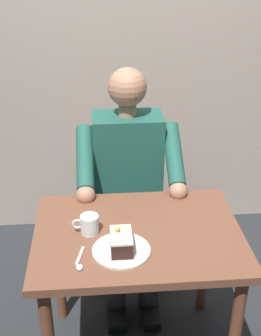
{
  "coord_description": "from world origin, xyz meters",
  "views": [
    {
      "loc": [
        0.16,
        1.51,
        1.8
      ],
      "look_at": [
        0.02,
        -0.1,
        0.96
      ],
      "focal_mm": 47.01,
      "sensor_mm": 36.0,
      "label": 1
    }
  ],
  "objects": [
    {
      "name": "chair",
      "position": [
        0.0,
        -0.67,
        0.49
      ],
      "size": [
        0.42,
        0.42,
        0.89
      ],
      "color": "brown",
      "rests_on": "ground"
    },
    {
      "name": "cake_slice",
      "position": [
        0.08,
        0.13,
        0.76
      ],
      "size": [
        0.08,
        0.13,
        0.09
      ],
      "color": "#391F1A",
      "rests_on": "dessert_plate"
    },
    {
      "name": "coffee_cup",
      "position": [
        0.2,
        -0.01,
        0.76
      ],
      "size": [
        0.11,
        0.08,
        0.08
      ],
      "color": "white",
      "rests_on": "dining_table"
    },
    {
      "name": "dessert_plate",
      "position": [
        0.08,
        0.13,
        0.72
      ],
      "size": [
        0.23,
        0.23,
        0.01
      ],
      "primitive_type": "cylinder",
      "color": "silver",
      "rests_on": "dining_table"
    },
    {
      "name": "dining_table",
      "position": [
        0.0,
        0.0,
        0.61
      ],
      "size": [
        0.87,
        0.64,
        0.71
      ],
      "color": "brown",
      "rests_on": "ground"
    },
    {
      "name": "dessert_spoon",
      "position": [
        0.24,
        0.18,
        0.72
      ],
      "size": [
        0.04,
        0.14,
        0.01
      ],
      "color": "silver",
      "rests_on": "dining_table"
    },
    {
      "name": "seated_person",
      "position": [
        0.0,
        -0.5,
        0.65
      ],
      "size": [
        0.53,
        0.58,
        1.26
      ],
      "color": "#225A4E",
      "rests_on": "ground"
    }
  ]
}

